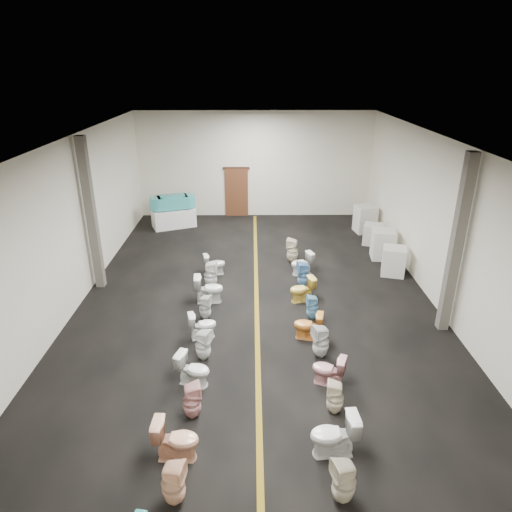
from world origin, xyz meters
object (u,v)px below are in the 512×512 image
object	(u,v)px
toilet_left_4	(193,369)
toilet_right_2	(335,397)
toilet_right_5	(308,326)
appliance_crate_d	(365,219)
toilet_left_2	(176,439)
toilet_right_9	(302,263)
toilet_right_4	(321,342)
toilet_right_10	(293,251)
toilet_right_1	(334,435)
appliance_crate_b	(383,244)
toilet_left_9	(210,275)
toilet_left_3	(192,401)
toilet_right_6	(312,307)
display_table	(174,218)
toilet_left_6	(202,325)
appliance_crate_c	(373,234)
toilet_right_0	(344,481)
toilet_left_5	(203,345)
toilet_left_10	(214,264)
bathtub	(173,202)
toilet_right_7	(302,289)
appliance_crate_a	(394,261)
toilet_left_1	(173,483)
toilet_left_7	(205,307)
toilet_right_3	(328,370)
toilet_left_8	(209,289)
toilet_right_8	(304,275)

from	to	relation	value
toilet_left_4	toilet_right_2	bearing A→B (deg)	-89.84
toilet_right_5	appliance_crate_d	bearing A→B (deg)	170.21
toilet_left_2	toilet_right_9	size ratio (longest dim) A/B	1.08
toilet_right_4	toilet_right_10	world-z (taller)	toilet_right_10
toilet_right_9	toilet_right_1	bearing A→B (deg)	-22.07
appliance_crate_b	toilet_left_9	distance (m)	6.20
toilet_left_3	toilet_right_6	world-z (taller)	toilet_left_3
display_table	toilet_left_4	size ratio (longest dim) A/B	2.32
toilet_left_6	toilet_left_9	bearing A→B (deg)	-14.66
appliance_crate_c	toilet_left_9	size ratio (longest dim) A/B	0.89
toilet_right_0	toilet_right_9	distance (m)	8.30
display_table	toilet_right_1	distance (m)	12.91
toilet_right_6	toilet_left_2	bearing A→B (deg)	-38.47
appliance_crate_c	toilet_right_10	size ratio (longest dim) A/B	0.88
toilet_right_0	toilet_left_5	bearing A→B (deg)	-161.96
toilet_left_10	toilet_right_5	distance (m)	4.55
toilet_right_2	bathtub	bearing A→B (deg)	-144.33
toilet_right_5	toilet_right_7	bearing A→B (deg)	-169.13
toilet_left_3	toilet_right_1	size ratio (longest dim) A/B	0.92
appliance_crate_a	toilet_right_9	bearing A→B (deg)	179.37
toilet_left_4	toilet_right_6	xyz separation A→B (m)	(2.83, 2.64, -0.02)
toilet_left_4	toilet_left_2	bearing A→B (deg)	-164.00
toilet_left_4	toilet_left_1	bearing A→B (deg)	-161.69
toilet_right_7	toilet_right_10	bearing A→B (deg)	164.42
display_table	toilet_left_7	bearing A→B (deg)	-75.00
bathtub	toilet_right_0	xyz separation A→B (m)	(4.64, -12.97, -0.66)
toilet_left_7	toilet_right_4	xyz separation A→B (m)	(2.81, -1.74, 0.07)
toilet_left_4	toilet_left_7	world-z (taller)	toilet_left_4
toilet_left_9	toilet_right_3	world-z (taller)	toilet_left_9
toilet_left_4	toilet_left_8	bearing A→B (deg)	17.44
appliance_crate_c	toilet_left_8	world-z (taller)	toilet_left_8
toilet_right_10	toilet_left_3	bearing A→B (deg)	-3.59
display_table	toilet_right_2	world-z (taller)	display_table
appliance_crate_c	toilet_left_9	world-z (taller)	toilet_left_9
toilet_left_7	toilet_left_9	distance (m)	1.84
toilet_left_3	toilet_left_10	size ratio (longest dim) A/B	1.10
appliance_crate_d	toilet_right_0	xyz separation A→B (m)	(-3.13, -12.28, -0.13)
toilet_left_10	toilet_right_4	world-z (taller)	toilet_right_4
toilet_left_1	toilet_right_1	distance (m)	2.76
toilet_left_8	toilet_right_6	world-z (taller)	toilet_left_8
toilet_left_1	toilet_left_10	size ratio (longest dim) A/B	1.14
toilet_left_5	toilet_right_6	distance (m)	3.24
appliance_crate_b	toilet_right_1	size ratio (longest dim) A/B	1.22
toilet_left_7	toilet_right_5	size ratio (longest dim) A/B	0.96
toilet_left_4	toilet_right_1	bearing A→B (deg)	-108.36
toilet_right_8	toilet_left_7	bearing A→B (deg)	-66.12
appliance_crate_d	toilet_right_10	xyz separation A→B (m)	(-3.15, -3.04, -0.10)
toilet_left_5	toilet_left_9	world-z (taller)	toilet_left_9
toilet_right_3	toilet_right_5	bearing A→B (deg)	-151.36
bathtub	toilet_left_10	xyz separation A→B (m)	(2.03, -4.67, -0.72)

